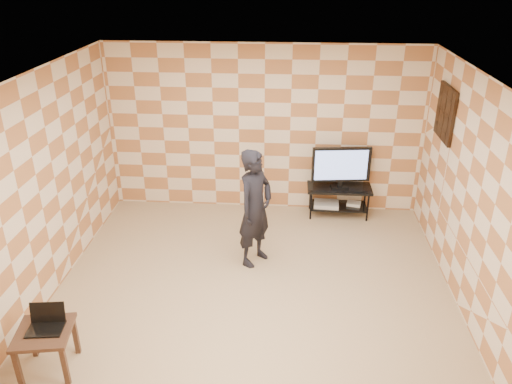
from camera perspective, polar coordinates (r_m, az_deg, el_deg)
floor at (r=6.38m, az=-0.39°, el=-11.72°), size 5.00×5.00×0.00m
wall_back at (r=7.98m, az=0.98°, el=7.13°), size 5.00×0.02×2.70m
wall_front at (r=3.60m, az=-3.69°, el=-18.46°), size 5.00×0.02×2.70m
wall_left at (r=6.35m, az=-23.53°, el=0.01°), size 0.02×5.00×2.70m
wall_right at (r=6.03m, az=24.00°, el=-1.43°), size 0.02×5.00×2.70m
ceiling at (r=5.22m, az=-0.48°, el=12.69°), size 5.00×5.00×0.02m
wall_art at (r=7.19m, az=20.84°, el=8.42°), size 0.04×0.72×0.72m
tv_stand at (r=8.15m, az=9.45°, el=-0.29°), size 1.02×0.46×0.50m
tv at (r=7.94m, az=9.70°, el=3.00°), size 0.93×0.21×0.67m
dvd_player at (r=8.17m, az=8.04°, el=-1.38°), size 0.41×0.31×0.07m
game_console at (r=8.28m, az=11.11°, el=-1.32°), size 0.25×0.20×0.05m
side_table at (r=5.57m, az=-22.99°, el=-15.10°), size 0.61×0.61×0.50m
laptop at (r=5.52m, az=-22.84°, el=-13.61°), size 0.37×0.31×0.23m
person at (r=6.62m, az=-0.10°, el=-1.86°), size 0.65×0.71×1.64m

